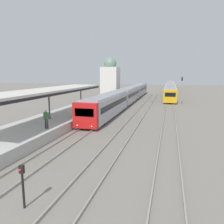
# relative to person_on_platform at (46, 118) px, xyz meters

# --- Properties ---
(platform_canopy) EXTENTS (4.00, 21.29, 3.20)m
(platform_canopy) POSITION_rel_person_on_platform_xyz_m (-1.88, 3.78, 2.13)
(platform_canopy) COLOR beige
(platform_canopy) RESTS_ON station_platform
(person_on_platform) EXTENTS (0.40, 0.22, 1.66)m
(person_on_platform) POSITION_rel_person_on_platform_xyz_m (0.00, 0.00, 0.00)
(person_on_platform) COLOR #2D2D33
(person_on_platform) RESTS_ON station_platform
(train_near) EXTENTS (2.58, 46.93, 2.96)m
(train_near) POSITION_rel_person_on_platform_xyz_m (2.26, 26.66, -0.22)
(train_near) COLOR red
(train_near) RESTS_ON ground_plane
(train_far) EXTENTS (2.56, 56.82, 2.87)m
(train_far) POSITION_rel_person_on_platform_xyz_m (10.43, 54.17, -0.27)
(train_far) COLOR gold
(train_far) RESTS_ON ground_plane
(signal_post_near) EXTENTS (0.20, 0.21, 1.94)m
(signal_post_near) POSITION_rel_person_on_platform_xyz_m (4.53, -9.31, -0.67)
(signal_post_near) COLOR black
(signal_post_near) RESTS_ON ground_plane
(signal_mast_far) EXTENTS (0.28, 0.29, 5.16)m
(signal_mast_far) POSITION_rel_person_on_platform_xyz_m (12.44, 26.30, 1.37)
(signal_mast_far) COLOR gray
(signal_mast_far) RESTS_ON ground_plane
(distant_domed_building) EXTENTS (4.00, 4.00, 9.63)m
(distant_domed_building) POSITION_rel_person_on_platform_xyz_m (-3.81, 35.15, 2.62)
(distant_domed_building) COLOR silver
(distant_domed_building) RESTS_ON ground_plane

